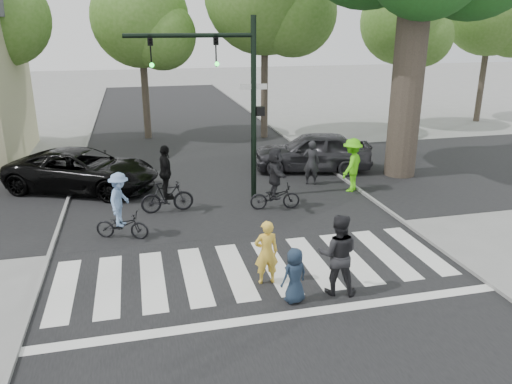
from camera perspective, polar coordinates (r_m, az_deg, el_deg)
The scene contains 20 objects.
ground at distance 11.62m, azimuth 1.14°, elevation -10.93°, with size 120.00×120.00×0.00m, color gray.
road_stem at distance 16.04m, azimuth -3.43°, elevation -2.29°, with size 10.00×70.00×0.01m, color black.
road_cross at distance 18.84m, azimuth -5.09°, elevation 0.89°, with size 70.00×10.00×0.01m, color black.
curb_left at distance 16.00m, azimuth -21.55°, elevation -3.52°, with size 0.10×70.00×0.10m, color gray.
curb_right at distance 17.57m, azimuth 12.98°, elevation -0.70°, with size 0.10×70.00×0.10m, color gray.
crosswalk at distance 12.17m, azimuth 0.33°, elevation -9.41°, with size 10.00×3.85×0.01m.
traffic_signal at distance 16.33m, azimuth -3.23°, elevation 12.19°, with size 4.45×0.29×6.00m.
bg_tree_2 at distance 26.38m, azimuth -12.51°, elevation 18.36°, with size 5.04×4.80×8.40m.
bg_tree_4 at distance 29.84m, azimuth 16.95°, elevation 17.72°, with size 4.83×4.60×8.15m.
bg_tree_5 at distance 33.71m, azimuth 25.93°, elevation 17.99°, with size 5.67×5.40×9.30m.
pedestrian_woman at distance 11.49m, azimuth 1.19°, elevation -6.92°, with size 0.56×0.37×1.55m, color yellow.
pedestrian_child at distance 10.85m, azimuth 4.43°, elevation -9.51°, with size 0.61×0.40×1.25m, color #1C2B3E.
pedestrian_adult at distance 11.17m, azimuth 9.32°, elevation -7.05°, with size 0.91×0.71×1.87m, color black.
cyclist_left at distance 14.31m, azimuth -15.20°, elevation -2.06°, with size 1.60×1.12×1.92m.
cyclist_mid at distance 16.01m, azimuth -10.20°, elevation 0.77°, with size 1.70×1.04×2.19m.
cyclist_right at distance 16.01m, azimuth 2.20°, elevation 1.13°, with size 1.67×1.56×2.05m.
car_suv at distance 18.98m, azimuth -19.18°, elevation 2.37°, with size 2.47×5.36×1.49m, color black.
car_grey at distance 20.49m, azimuth 6.45°, elevation 4.64°, with size 1.91×4.74×1.61m, color #2C2B2F.
bystander_hivis at distance 18.10m, azimuth 10.89°, elevation 3.04°, with size 1.25×0.72×1.93m, color #58DC12.
bystander_dark at distance 18.65m, azimuth 6.35°, elevation 3.34°, with size 0.61×0.40×1.68m, color black.
Camera 1 is at (-2.61, -9.75, 5.74)m, focal length 35.00 mm.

